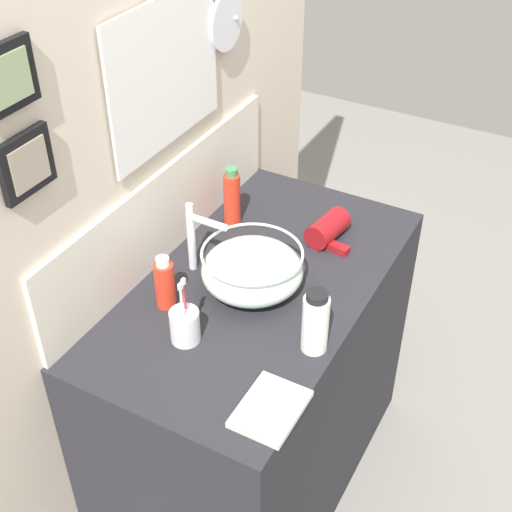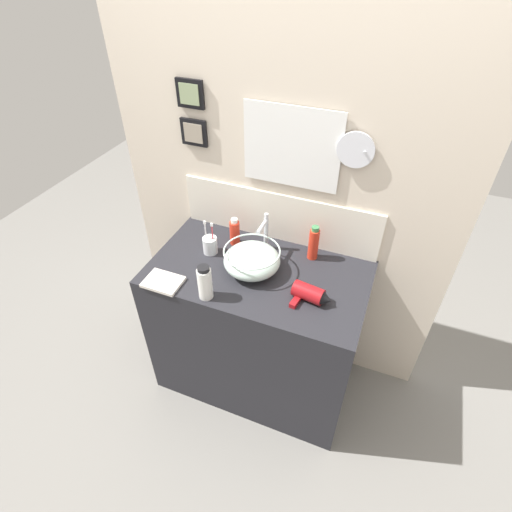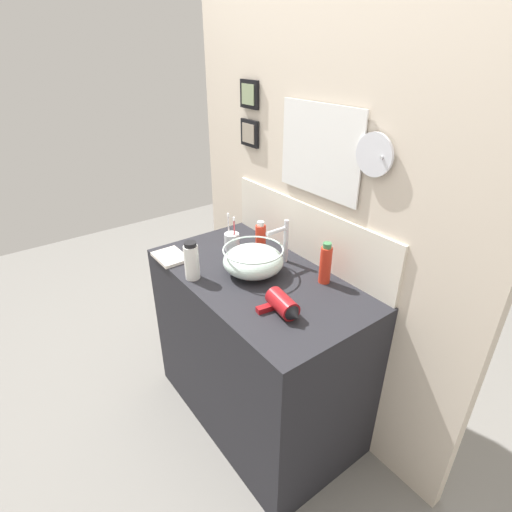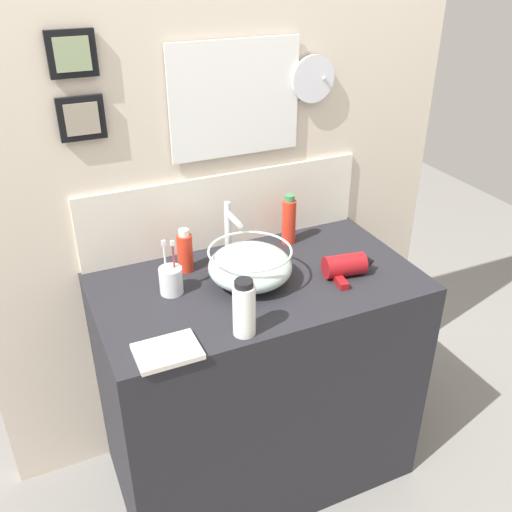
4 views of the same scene
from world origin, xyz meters
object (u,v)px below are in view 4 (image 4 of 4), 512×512
at_px(toothbrush_cup, 171,280).
at_px(lotion_bottle, 289,220).
at_px(soap_dispenser, 185,252).
at_px(glass_bowl_sink, 250,266).
at_px(hair_drier, 348,265).
at_px(hand_towel, 167,351).
at_px(faucet, 229,228).
at_px(shampoo_bottle, 244,308).

height_order(toothbrush_cup, lotion_bottle, toothbrush_cup).
relative_size(toothbrush_cup, soap_dispenser, 1.26).
bearing_deg(glass_bowl_sink, hair_drier, -15.67).
bearing_deg(soap_dispenser, toothbrush_cup, -126.51).
distance_m(glass_bowl_sink, lotion_bottle, 0.33).
distance_m(glass_bowl_sink, hand_towel, 0.45).
relative_size(faucet, lotion_bottle, 1.12).
bearing_deg(toothbrush_cup, hand_towel, -109.33).
xyz_separation_m(glass_bowl_sink, soap_dispenser, (-0.17, 0.17, 0.01)).
height_order(faucet, shampoo_bottle, faucet).
relative_size(glass_bowl_sink, shampoo_bottle, 1.56).
xyz_separation_m(soap_dispenser, shampoo_bottle, (0.04, -0.42, 0.01)).
bearing_deg(hand_towel, hair_drier, 12.71).
bearing_deg(faucet, hair_drier, -39.46).
bearing_deg(hand_towel, soap_dispenser, 65.21).
relative_size(toothbrush_cup, hand_towel, 1.10).
bearing_deg(faucet, soap_dispenser, -177.72).
relative_size(faucet, shampoo_bottle, 1.21).
bearing_deg(toothbrush_cup, shampoo_bottle, -66.73).
relative_size(hair_drier, soap_dispenser, 1.22).
distance_m(faucet, soap_dispenser, 0.18).
distance_m(faucet, toothbrush_cup, 0.30).
xyz_separation_m(faucet, hand_towel, (-0.37, -0.43, -0.12)).
bearing_deg(soap_dispenser, lotion_bottle, 5.21).
height_order(hair_drier, lotion_bottle, lotion_bottle).
distance_m(faucet, hair_drier, 0.44).
relative_size(soap_dispenser, shampoo_bottle, 0.88).
distance_m(hair_drier, soap_dispenser, 0.57).
height_order(faucet, toothbrush_cup, faucet).
xyz_separation_m(soap_dispenser, hand_towel, (-0.20, -0.42, -0.07)).
xyz_separation_m(glass_bowl_sink, lotion_bottle, (0.26, 0.21, 0.03)).
bearing_deg(faucet, glass_bowl_sink, -90.00).
height_order(toothbrush_cup, hand_towel, toothbrush_cup).
height_order(soap_dispenser, hand_towel, soap_dispenser).
bearing_deg(hand_towel, toothbrush_cup, 70.67).
xyz_separation_m(soap_dispenser, lotion_bottle, (0.43, 0.04, 0.02)).
xyz_separation_m(faucet, lotion_bottle, (0.26, 0.03, -0.04)).
xyz_separation_m(faucet, hair_drier, (0.33, -0.27, -0.09)).
distance_m(hair_drier, shampoo_bottle, 0.49).
distance_m(lotion_bottle, hand_towel, 0.78).
distance_m(toothbrush_cup, soap_dispenser, 0.15).
bearing_deg(glass_bowl_sink, faucet, 90.00).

